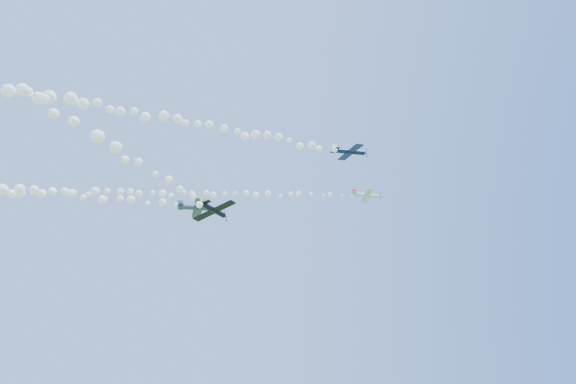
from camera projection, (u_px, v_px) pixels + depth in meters
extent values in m
cylinder|color=white|center=(366.00, 195.00, 109.03)|extent=(5.77, 1.55, 1.35)
cone|color=white|center=(379.00, 197.00, 108.99)|extent=(0.83, 0.85, 0.82)
cone|color=red|center=(381.00, 197.00, 108.98)|extent=(0.34, 0.30, 0.29)
cube|color=black|center=(381.00, 197.00, 108.98)|extent=(0.24, 0.15, 1.79)
cube|color=white|center=(367.00, 196.00, 108.98)|extent=(2.37, 7.12, 0.31)
cube|color=white|center=(355.00, 194.00, 109.09)|extent=(1.14, 2.54, 0.17)
cube|color=red|center=(354.00, 192.00, 109.33)|extent=(1.01, 0.22, 1.22)
sphere|color=black|center=(369.00, 194.00, 109.18)|extent=(0.83, 0.77, 0.75)
cylinder|color=#0C1737|center=(349.00, 152.00, 84.46)|extent=(5.98, 1.06, 1.43)
cone|color=#0C1737|center=(365.00, 153.00, 85.54)|extent=(0.79, 0.82, 0.86)
cone|color=white|center=(367.00, 153.00, 85.69)|extent=(0.33, 0.29, 0.31)
cube|color=black|center=(367.00, 153.00, 85.65)|extent=(0.22, 0.41, 1.86)
cube|color=#0C1737|center=(350.00, 152.00, 84.51)|extent=(2.74, 7.36, 1.20)
cube|color=#0C1737|center=(335.00, 150.00, 83.57)|extent=(1.28, 2.64, 0.48)
cube|color=white|center=(335.00, 147.00, 83.71)|extent=(1.03, 0.41, 1.27)
sphere|color=black|center=(353.00, 150.00, 84.85)|extent=(0.88, 0.91, 0.86)
cylinder|color=#374151|center=(197.00, 208.00, 88.32)|extent=(6.52, 1.74, 1.26)
cone|color=#374151|center=(215.00, 209.00, 89.22)|extent=(0.90, 0.95, 0.90)
cone|color=navy|center=(218.00, 209.00, 89.35)|extent=(0.37, 0.34, 0.32)
cube|color=black|center=(217.00, 209.00, 89.31)|extent=(0.19, 0.22, 2.04)
cube|color=#374151|center=(198.00, 208.00, 88.33)|extent=(2.32, 8.03, 0.55)
cube|color=#374151|center=(181.00, 207.00, 87.60)|extent=(1.16, 2.85, 0.24)
cube|color=navy|center=(180.00, 204.00, 87.85)|extent=(1.09, 0.23, 1.34)
sphere|color=black|center=(202.00, 206.00, 88.74)|extent=(0.88, 0.86, 0.84)
cylinder|color=black|center=(213.00, 210.00, 70.84)|extent=(2.92, 5.51, 1.12)
cone|color=black|center=(225.00, 216.00, 73.36)|extent=(0.97, 0.93, 0.80)
cone|color=gold|center=(226.00, 217.00, 73.71)|extent=(0.36, 0.37, 0.28)
cube|color=black|center=(226.00, 217.00, 73.61)|extent=(0.52, 0.28, 1.76)
cube|color=black|center=(214.00, 211.00, 70.98)|extent=(6.23, 5.20, 1.82)
cube|color=black|center=(203.00, 204.00, 68.77)|extent=(2.37, 2.07, 0.69)
cube|color=gold|center=(202.00, 201.00, 68.96)|extent=(0.84, 0.87, 1.16)
sphere|color=black|center=(216.00, 209.00, 71.67)|extent=(1.07, 1.00, 0.85)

